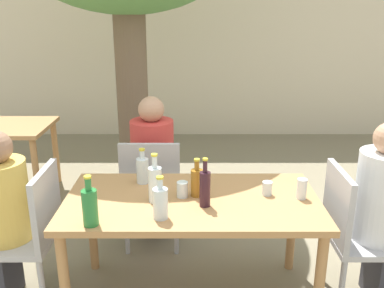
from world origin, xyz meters
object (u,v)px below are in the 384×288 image
(water_bottle_0, at_px, (143,170))
(green_bottle_4, at_px, (90,206))
(wine_bottle_5, at_px, (205,188))
(drinking_glass_1, at_px, (302,189))
(dining_table_front, at_px, (192,210))
(patio_chair_1, at_px, (353,229))
(drinking_glass_2, at_px, (182,189))
(patio_chair_0, at_px, (31,229))
(water_bottle_3, at_px, (161,202))
(patio_chair_2, at_px, (152,188))
(person_seated_2, at_px, (154,174))
(amber_bottle_1, at_px, (197,182))
(drinking_glass_0, at_px, (267,188))
(water_bottle_2, at_px, (155,183))

(water_bottle_0, height_order, green_bottle_4, green_bottle_4)
(wine_bottle_5, relative_size, drinking_glass_1, 2.35)
(dining_table_front, relative_size, wine_bottle_5, 5.22)
(water_bottle_0, bearing_deg, patio_chair_1, -10.38)
(dining_table_front, distance_m, drinking_glass_2, 0.14)
(dining_table_front, xyz_separation_m, wine_bottle_5, (0.07, -0.10, 0.19))
(dining_table_front, distance_m, green_bottle_4, 0.66)
(patio_chair_0, distance_m, water_bottle_3, 0.92)
(patio_chair_2, xyz_separation_m, wine_bottle_5, (0.38, -0.73, 0.33))
(dining_table_front, xyz_separation_m, patio_chair_0, (-1.01, 0.00, -0.13))
(patio_chair_1, bearing_deg, drinking_glass_1, 90.19)
(dining_table_front, relative_size, patio_chair_1, 1.72)
(patio_chair_1, xyz_separation_m, green_bottle_4, (-1.54, -0.33, 0.32))
(patio_chair_0, relative_size, patio_chair_1, 1.00)
(wine_bottle_5, bearing_deg, person_seated_2, 111.63)
(patio_chair_0, distance_m, amber_bottle_1, 1.08)
(dining_table_front, bearing_deg, drinking_glass_0, 6.47)
(patio_chair_1, distance_m, drinking_glass_1, 0.44)
(water_bottle_2, height_order, drinking_glass_2, water_bottle_2)
(patio_chair_0, bearing_deg, water_bottle_2, 87.05)
(drinking_glass_1, bearing_deg, patio_chair_0, 179.96)
(water_bottle_2, distance_m, drinking_glass_0, 0.69)
(amber_bottle_1, bearing_deg, wine_bottle_5, -71.78)
(drinking_glass_2, bearing_deg, amber_bottle_1, 11.26)
(water_bottle_2, height_order, water_bottle_3, water_bottle_2)
(person_seated_2, height_order, drinking_glass_0, person_seated_2)
(dining_table_front, bearing_deg, amber_bottle_1, 53.50)
(patio_chair_1, relative_size, water_bottle_3, 3.64)
(amber_bottle_1, distance_m, green_bottle_4, 0.68)
(patio_chair_2, bearing_deg, green_bottle_4, 76.51)
(drinking_glass_1, bearing_deg, person_seated_2, 138.18)
(water_bottle_0, relative_size, water_bottle_2, 0.79)
(patio_chair_1, xyz_separation_m, wine_bottle_5, (-0.93, -0.10, 0.33))
(dining_table_front, distance_m, drinking_glass_1, 0.68)
(amber_bottle_1, bearing_deg, water_bottle_0, 150.00)
(amber_bottle_1, bearing_deg, patio_chair_0, -177.81)
(water_bottle_2, bearing_deg, wine_bottle_5, -11.33)
(drinking_glass_0, height_order, drinking_glass_2, drinking_glass_2)
(water_bottle_3, relative_size, green_bottle_4, 0.88)
(amber_bottle_1, distance_m, drinking_glass_1, 0.64)
(water_bottle_0, distance_m, wine_bottle_5, 0.53)
(patio_chair_0, bearing_deg, water_bottle_3, 73.26)
(amber_bottle_1, height_order, wine_bottle_5, wine_bottle_5)
(patio_chair_2, bearing_deg, patio_chair_0, 42.30)
(patio_chair_2, distance_m, water_bottle_2, 0.75)
(wine_bottle_5, bearing_deg, dining_table_front, 127.02)
(drinking_glass_2, bearing_deg, drinking_glass_0, 3.36)
(water_bottle_3, relative_size, drinking_glass_2, 2.53)
(water_bottle_0, xyz_separation_m, drinking_glass_2, (0.27, -0.22, -0.04))
(amber_bottle_1, distance_m, water_bottle_3, 0.35)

